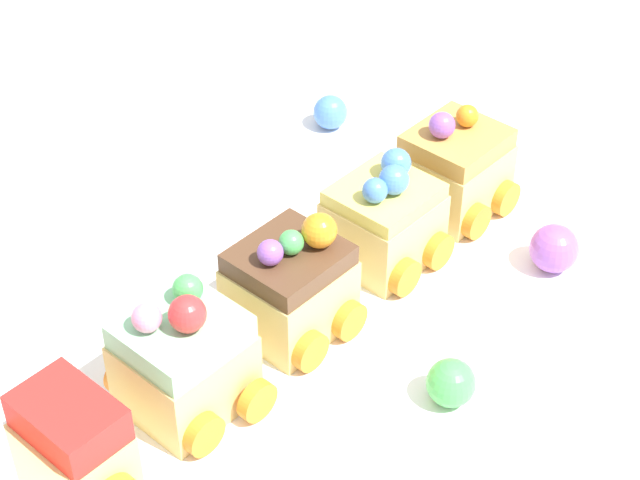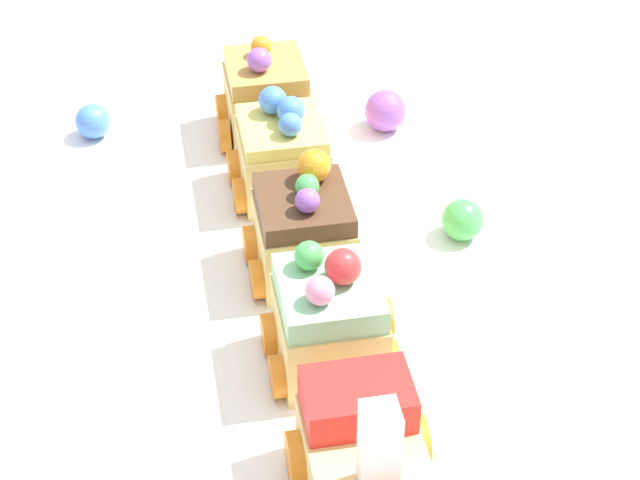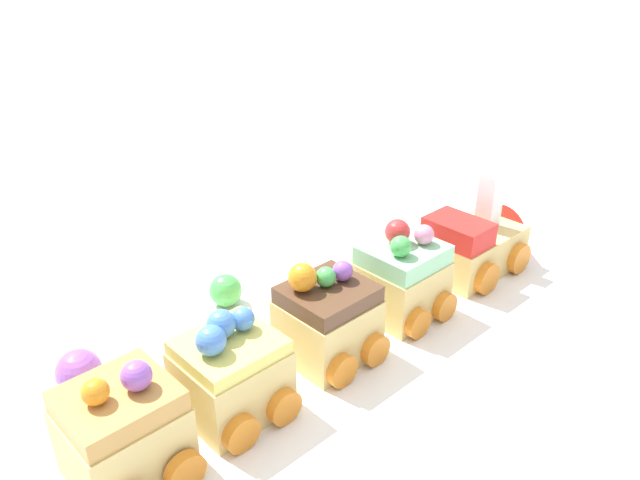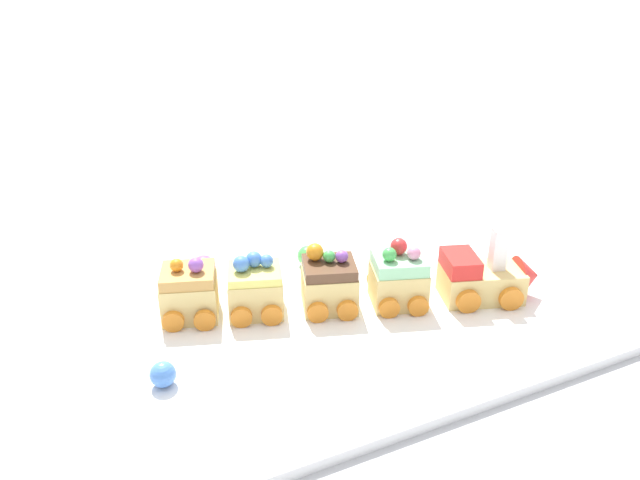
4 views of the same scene
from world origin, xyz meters
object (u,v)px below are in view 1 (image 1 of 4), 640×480
cake_car_lemon (384,222)px  gumball_blue (330,112)px  gumball_green (451,383)px  gumball_purple (554,248)px  cake_car_caramel (454,170)px  cake_car_mint (184,362)px  cake_car_chocolate (290,288)px

cake_car_lemon → gumball_blue: bearing=-126.1°
gumball_blue → gumball_green: gumball_green is taller
gumball_blue → gumball_purple: 0.21m
cake_car_caramel → gumball_blue: 0.13m
gumball_blue → gumball_purple: size_ratio=0.83×
gumball_green → gumball_purple: bearing=169.8°
cake_car_mint → gumball_purple: cake_car_mint is taller
cake_car_chocolate → cake_car_caramel: 0.16m
gumball_green → cake_car_lemon: bearing=-142.3°
cake_car_chocolate → gumball_green: bearing=98.0°
cake_car_chocolate → gumball_purple: cake_car_chocolate is taller
cake_car_lemon → gumball_purple: (-0.03, 0.10, -0.01)m
cake_car_caramel → gumball_green: size_ratio=3.12×
cake_car_lemon → gumball_green: 0.13m
cake_car_mint → cake_car_caramel: (-0.23, 0.08, -0.00)m
cake_car_caramel → gumball_purple: bearing=83.0°
cake_car_mint → gumball_green: (-0.06, 0.13, -0.02)m
cake_car_lemon → cake_car_caramel: 0.07m
gumball_blue → gumball_purple: (0.09, 0.19, 0.00)m
cake_car_caramel → gumball_purple: (0.04, 0.08, -0.01)m
cake_car_chocolate → gumball_blue: (-0.21, -0.06, -0.02)m
cake_car_chocolate → gumball_purple: bearing=150.0°
cake_car_caramel → gumball_green: 0.18m
cake_car_chocolate → cake_car_caramel: (-0.15, 0.05, -0.00)m
cake_car_chocolate → gumball_blue: cake_car_chocolate is taller
cake_car_mint → cake_car_lemon: bearing=179.9°
cake_car_lemon → gumball_green: size_ratio=3.12×
cake_car_lemon → gumball_purple: bearing=126.4°
cake_car_caramel → cake_car_mint: bearing=0.0°
cake_car_lemon → cake_car_caramel: (-0.07, 0.02, 0.00)m
cake_car_mint → cake_car_chocolate: size_ratio=1.00×
cake_car_chocolate → cake_car_caramel: size_ratio=1.00×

